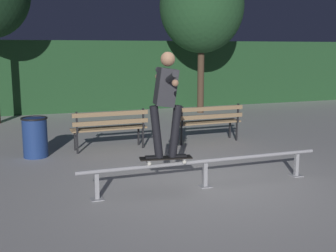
% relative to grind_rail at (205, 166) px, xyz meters
% --- Properties ---
extents(ground_plane, '(90.00, 90.00, 0.00)m').
position_rel_grind_rail_xyz_m(ground_plane, '(0.00, 0.06, -0.34)').
color(ground_plane, '#ADAAA8').
extents(hedge_backdrop, '(24.00, 1.20, 2.40)m').
position_rel_grind_rail_xyz_m(hedge_backdrop, '(0.00, 9.24, 0.86)').
color(hedge_backdrop, '#234C28').
rests_on(hedge_backdrop, ground).
extents(grind_rail, '(3.99, 0.18, 0.44)m').
position_rel_grind_rail_xyz_m(grind_rail, '(0.00, 0.00, 0.00)').
color(grind_rail, '#9E9EA3').
rests_on(grind_rail, ground).
extents(skateboard, '(0.80, 0.32, 0.09)m').
position_rel_grind_rail_xyz_m(skateboard, '(-0.65, -0.00, 0.17)').
color(skateboard, black).
rests_on(skateboard, grind_rail).
extents(skateboarder, '(0.63, 1.39, 1.56)m').
position_rel_grind_rail_xyz_m(skateboarder, '(-0.65, -0.00, 1.11)').
color(skateboarder, black).
rests_on(skateboarder, skateboard).
extents(park_bench_leftmost, '(1.61, 0.45, 0.88)m').
position_rel_grind_rail_xyz_m(park_bench_leftmost, '(-0.86, 2.93, 0.19)').
color(park_bench_leftmost, black).
rests_on(park_bench_leftmost, ground).
extents(park_bench_left_center, '(1.61, 0.45, 0.88)m').
position_rel_grind_rail_xyz_m(park_bench_left_center, '(1.43, 2.93, 0.19)').
color(park_bench_left_center, black).
rests_on(park_bench_left_center, ground).
extents(tree_far_right, '(2.74, 2.74, 4.99)m').
position_rel_grind_rail_xyz_m(tree_far_right, '(3.18, 7.25, 3.13)').
color(tree_far_right, '#4C3828').
rests_on(tree_far_right, ground).
extents(trash_can, '(0.52, 0.52, 0.80)m').
position_rel_grind_rail_xyz_m(trash_can, '(-2.38, 2.86, 0.07)').
color(trash_can, navy).
rests_on(trash_can, ground).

